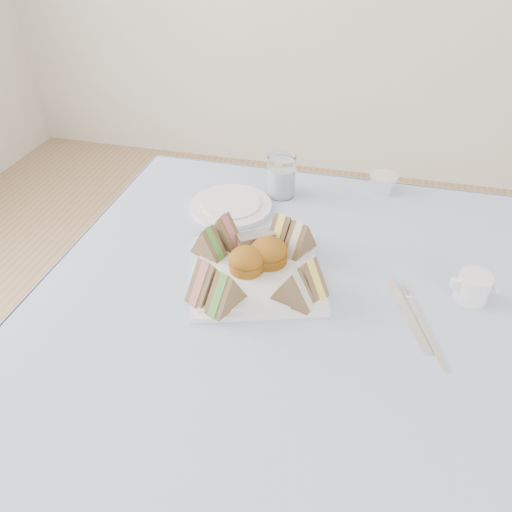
% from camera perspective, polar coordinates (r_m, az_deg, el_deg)
% --- Properties ---
extents(floor, '(4.00, 4.00, 0.00)m').
position_cam_1_polar(floor, '(1.55, 3.44, -25.89)').
color(floor, '#9E7751').
rests_on(floor, ground).
extents(table, '(0.90, 0.90, 0.74)m').
position_cam_1_polar(table, '(1.23, 4.10, -18.10)').
color(table, brown).
rests_on(table, floor).
extents(tablecloth, '(1.02, 1.02, 0.01)m').
position_cam_1_polar(tablecloth, '(0.95, 5.07, -5.21)').
color(tablecloth, '#A2ADD4').
rests_on(tablecloth, table).
extents(serving_plate, '(0.32, 0.32, 0.01)m').
position_cam_1_polar(serving_plate, '(1.00, 0.00, -2.01)').
color(serving_plate, white).
rests_on(serving_plate, tablecloth).
extents(sandwich_fl_a, '(0.08, 0.10, 0.08)m').
position_cam_1_polar(sandwich_fl_a, '(0.92, -5.58, -2.49)').
color(sandwich_fl_a, brown).
rests_on(sandwich_fl_a, serving_plate).
extents(sandwich_fl_b, '(0.07, 0.09, 0.07)m').
position_cam_1_polar(sandwich_fl_b, '(0.90, -3.53, -3.84)').
color(sandwich_fl_b, brown).
rests_on(sandwich_fl_b, serving_plate).
extents(sandwich_fr_a, '(0.09, 0.08, 0.07)m').
position_cam_1_polar(sandwich_fr_a, '(0.93, 6.00, -2.16)').
color(sandwich_fr_a, brown).
rests_on(sandwich_fr_a, serving_plate).
extents(sandwich_fr_b, '(0.09, 0.06, 0.07)m').
position_cam_1_polar(sandwich_fr_b, '(0.90, 4.29, -3.54)').
color(sandwich_fr_b, brown).
rests_on(sandwich_fr_b, serving_plate).
extents(sandwich_bl_a, '(0.08, 0.06, 0.07)m').
position_cam_1_polar(sandwich_bl_a, '(1.02, -5.48, 1.70)').
color(sandwich_bl_a, brown).
rests_on(sandwich_bl_a, serving_plate).
extents(sandwich_bl_b, '(0.09, 0.07, 0.08)m').
position_cam_1_polar(sandwich_bl_b, '(1.04, -3.71, 2.97)').
color(sandwich_bl_b, brown).
rests_on(sandwich_bl_b, serving_plate).
extents(sandwich_br_a, '(0.07, 0.09, 0.07)m').
position_cam_1_polar(sandwich_br_a, '(1.03, 4.99, 2.21)').
color(sandwich_br_a, brown).
rests_on(sandwich_br_a, serving_plate).
extents(sandwich_br_b, '(0.06, 0.09, 0.07)m').
position_cam_1_polar(sandwich_br_b, '(1.05, 3.01, 3.14)').
color(sandwich_br_b, brown).
rests_on(sandwich_br_b, serving_plate).
extents(scone_left, '(0.09, 0.09, 0.05)m').
position_cam_1_polar(scone_left, '(0.98, -1.08, -0.53)').
color(scone_left, '#A66D14').
rests_on(scone_left, serving_plate).
extents(scone_right, '(0.11, 0.11, 0.05)m').
position_cam_1_polar(scone_right, '(1.00, 1.46, 0.43)').
color(scone_right, '#A66D14').
rests_on(scone_right, serving_plate).
extents(pastry_slice, '(0.08, 0.07, 0.04)m').
position_cam_1_polar(pastry_slice, '(1.04, -0.03, 1.72)').
color(pastry_slice, tan).
rests_on(pastry_slice, serving_plate).
extents(side_plate, '(0.23, 0.23, 0.01)m').
position_cam_1_polar(side_plate, '(1.21, -2.88, 5.73)').
color(side_plate, white).
rests_on(side_plate, tablecloth).
extents(water_glass, '(0.07, 0.07, 0.10)m').
position_cam_1_polar(water_glass, '(1.24, 2.91, 9.10)').
color(water_glass, white).
rests_on(water_glass, tablecloth).
extents(tea_strainer, '(0.08, 0.08, 0.04)m').
position_cam_1_polar(tea_strainer, '(1.31, 14.28, 8.01)').
color(tea_strainer, white).
rests_on(tea_strainer, tablecloth).
extents(knife, '(0.09, 0.20, 0.00)m').
position_cam_1_polar(knife, '(0.96, 16.76, -6.13)').
color(knife, white).
rests_on(knife, tablecloth).
extents(fork, '(0.07, 0.17, 0.00)m').
position_cam_1_polar(fork, '(0.93, 18.82, -8.14)').
color(fork, white).
rests_on(fork, tablecloth).
extents(creamer_jug, '(0.08, 0.08, 0.05)m').
position_cam_1_polar(creamer_jug, '(1.02, 23.54, -3.28)').
color(creamer_jug, white).
rests_on(creamer_jug, tablecloth).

